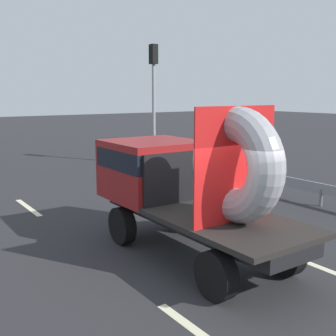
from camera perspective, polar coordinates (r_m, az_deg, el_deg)
ground_plane at (r=8.39m, az=8.11°, el=-13.99°), size 120.00×120.00×0.00m
flatbed_truck at (r=9.03m, az=1.62°, el=-1.53°), size 2.02×5.22×3.19m
traffic_light at (r=20.18m, az=-1.94°, el=10.90°), size 0.42×0.36×5.66m
guardrail at (r=17.38m, az=5.00°, el=0.50°), size 0.10×14.87×0.71m
lane_dash_left_near at (r=6.47m, az=4.67°, el=-21.67°), size 0.16×2.11×0.01m
lane_dash_left_far at (r=13.48m, az=-18.42°, el=-5.09°), size 0.16×2.24×0.01m
lane_dash_right_near at (r=9.00m, az=20.84°, el=-12.84°), size 0.16×2.74×0.01m
lane_dash_right_far at (r=14.45m, az=-4.82°, el=-3.59°), size 0.16×2.44×0.01m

